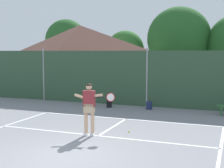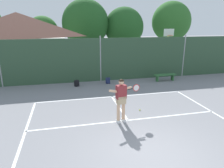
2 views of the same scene
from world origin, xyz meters
name	(u,v)px [view 1 (image 1 of 2)]	position (x,y,z in m)	size (l,w,h in m)	color
ground_plane	(63,157)	(0.00, 0.00, 0.00)	(120.00, 120.00, 0.00)	gray
court_markings	(74,151)	(0.00, 0.65, 0.00)	(8.30, 11.10, 0.01)	white
chainlink_fence	(147,79)	(0.00, 9.00, 1.51)	(26.09, 0.09, 3.17)	#2D4C33
clubhouse_building	(80,58)	(-5.84, 12.57, 2.49)	(7.55, 4.42, 4.80)	silver
treeline_backdrop	(199,40)	(1.67, 18.55, 3.87)	(25.05, 4.60, 6.56)	brown
tennis_player	(89,104)	(-0.32, 2.43, 1.11)	(1.41, 0.43, 1.85)	silver
tennis_ball	(129,132)	(0.86, 3.32, 0.03)	(0.07, 0.07, 0.07)	#CCE033
backpack_black	(109,104)	(-1.78, 7.98, 0.19)	(0.33, 0.32, 0.46)	black
backpack_navy	(149,106)	(0.35, 8.18, 0.19)	(0.28, 0.25, 0.46)	navy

